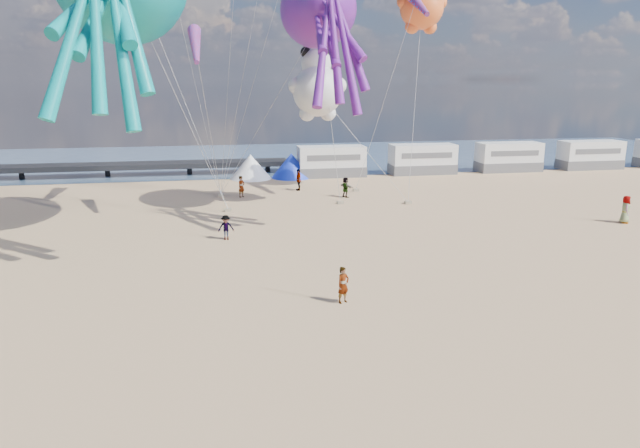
{
  "coord_description": "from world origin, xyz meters",
  "views": [
    {
      "loc": [
        -5.07,
        -15.24,
        9.4
      ],
      "look_at": [
        -1.25,
        6.0,
        3.91
      ],
      "focal_mm": 32.0,
      "sensor_mm": 36.0,
      "label": 1
    }
  ],
  "objects_px": {
    "beachgoer_5": "(241,187)",
    "beachgoer_4": "(346,187)",
    "sandbag_b": "(340,202)",
    "sandbag_c": "(408,202)",
    "standing_person": "(343,285)",
    "kite_panda": "(318,91)",
    "beachgoer_3": "(299,180)",
    "kite_teddy_orange": "(422,7)",
    "windsock_left": "(153,24)",
    "windsock_mid": "(416,1)",
    "kite_octopus_purple": "(318,10)",
    "beachgoer_2": "(226,227)",
    "motorhome_2": "(509,157)",
    "sandbag_a": "(228,210)",
    "sandbag_d": "(356,190)",
    "sandbag_e": "(221,195)",
    "beachgoer_0": "(626,209)",
    "tent_white": "(251,166)",
    "motorhome_3": "(590,155)",
    "tent_blue": "(291,165)",
    "motorhome_0": "(331,161)",
    "motorhome_1": "(422,159)",
    "windsock_right": "(195,46)"
  },
  "relations": [
    {
      "from": "windsock_left",
      "to": "kite_panda",
      "type": "bearing_deg",
      "value": 10.51
    },
    {
      "from": "beachgoer_4",
      "to": "windsock_left",
      "type": "bearing_deg",
      "value": 70.45
    },
    {
      "from": "beachgoer_2",
      "to": "beachgoer_4",
      "type": "height_order",
      "value": "beachgoer_4"
    },
    {
      "from": "motorhome_0",
      "to": "windsock_left",
      "type": "distance_m",
      "value": 22.58
    },
    {
      "from": "sandbag_d",
      "to": "windsock_mid",
      "type": "xyz_separation_m",
      "value": [
        3.23,
        -4.34,
        14.88
      ]
    },
    {
      "from": "motorhome_2",
      "to": "sandbag_e",
      "type": "distance_m",
      "value": 31.13
    },
    {
      "from": "motorhome_1",
      "to": "sandbag_a",
      "type": "height_order",
      "value": "motorhome_1"
    },
    {
      "from": "standing_person",
      "to": "kite_teddy_orange",
      "type": "xyz_separation_m",
      "value": [
        11.25,
        22.94,
        14.13
      ]
    },
    {
      "from": "tent_white",
      "to": "kite_panda",
      "type": "distance_m",
      "value": 15.47
    },
    {
      "from": "tent_white",
      "to": "sandbag_b",
      "type": "xyz_separation_m",
      "value": [
        6.15,
        -12.88,
        -1.09
      ]
    },
    {
      "from": "motorhome_2",
      "to": "beachgoer_4",
      "type": "height_order",
      "value": "motorhome_2"
    },
    {
      "from": "tent_blue",
      "to": "windsock_right",
      "type": "distance_m",
      "value": 20.77
    },
    {
      "from": "beachgoer_4",
      "to": "sandbag_e",
      "type": "xyz_separation_m",
      "value": [
        -10.08,
        2.11,
        -0.72
      ]
    },
    {
      "from": "motorhome_0",
      "to": "kite_teddy_orange",
      "type": "xyz_separation_m",
      "value": [
        5.26,
        -9.73,
        13.44
      ]
    },
    {
      "from": "beachgoer_2",
      "to": "sandbag_a",
      "type": "distance_m",
      "value": 7.74
    },
    {
      "from": "motorhome_2",
      "to": "sandbag_a",
      "type": "xyz_separation_m",
      "value": [
        -29.51,
        -13.92,
        -1.39
      ]
    },
    {
      "from": "beachgoer_3",
      "to": "kite_teddy_orange",
      "type": "bearing_deg",
      "value": 72.47
    },
    {
      "from": "windsock_left",
      "to": "beachgoer_3",
      "type": "bearing_deg",
      "value": 40.64
    },
    {
      "from": "motorhome_2",
      "to": "sandbag_b",
      "type": "xyz_separation_m",
      "value": [
        -20.85,
        -12.88,
        -1.39
      ]
    },
    {
      "from": "sandbag_b",
      "to": "sandbag_e",
      "type": "xyz_separation_m",
      "value": [
        -9.11,
        4.58,
        0.0
      ]
    },
    {
      "from": "sandbag_b",
      "to": "sandbag_c",
      "type": "xyz_separation_m",
      "value": [
        5.19,
        -0.93,
        0.0
      ]
    },
    {
      "from": "beachgoer_2",
      "to": "sandbag_c",
      "type": "height_order",
      "value": "beachgoer_2"
    },
    {
      "from": "sandbag_d",
      "to": "kite_teddy_orange",
      "type": "distance_m",
      "value": 15.64
    },
    {
      "from": "motorhome_0",
      "to": "sandbag_b",
      "type": "relative_size",
      "value": 13.2
    },
    {
      "from": "motorhome_1",
      "to": "beachgoer_4",
      "type": "xyz_separation_m",
      "value": [
        -10.38,
        -10.41,
        -0.67
      ]
    },
    {
      "from": "motorhome_2",
      "to": "tent_blue",
      "type": "height_order",
      "value": "motorhome_2"
    },
    {
      "from": "standing_person",
      "to": "kite_panda",
      "type": "distance_m",
      "value": 21.36
    },
    {
      "from": "sandbag_d",
      "to": "windsock_left",
      "type": "bearing_deg",
      "value": -165.8
    },
    {
      "from": "windsock_left",
      "to": "beachgoer_0",
      "type": "bearing_deg",
      "value": -3.58
    },
    {
      "from": "motorhome_0",
      "to": "beachgoer_4",
      "type": "relative_size",
      "value": 3.98
    },
    {
      "from": "tent_blue",
      "to": "windsock_left",
      "type": "height_order",
      "value": "windsock_left"
    },
    {
      "from": "tent_white",
      "to": "sandbag_a",
      "type": "height_order",
      "value": "tent_white"
    },
    {
      "from": "beachgoer_4",
      "to": "windsock_left",
      "type": "height_order",
      "value": "windsock_left"
    },
    {
      "from": "kite_octopus_purple",
      "to": "kite_teddy_orange",
      "type": "relative_size",
      "value": 1.95
    },
    {
      "from": "motorhome_1",
      "to": "sandbag_b",
      "type": "xyz_separation_m",
      "value": [
        -11.35,
        -12.88,
        -1.39
      ]
    },
    {
      "from": "motorhome_1",
      "to": "standing_person",
      "type": "height_order",
      "value": "motorhome_1"
    },
    {
      "from": "beachgoer_3",
      "to": "sandbag_b",
      "type": "bearing_deg",
      "value": 21.21
    },
    {
      "from": "beachgoer_0",
      "to": "kite_teddy_orange",
      "type": "relative_size",
      "value": 0.31
    },
    {
      "from": "beachgoer_5",
      "to": "sandbag_a",
      "type": "distance_m",
      "value": 5.25
    },
    {
      "from": "motorhome_1",
      "to": "sandbag_a",
      "type": "distance_m",
      "value": 24.41
    },
    {
      "from": "kite_octopus_purple",
      "to": "windsock_left",
      "type": "xyz_separation_m",
      "value": [
        -11.04,
        3.26,
        -0.78
      ]
    },
    {
      "from": "sandbag_e",
      "to": "beachgoer_0",
      "type": "bearing_deg",
      "value": -27.47
    },
    {
      "from": "sandbag_d",
      "to": "sandbag_e",
      "type": "relative_size",
      "value": 1.0
    },
    {
      "from": "motorhome_3",
      "to": "tent_blue",
      "type": "bearing_deg",
      "value": 180.0
    },
    {
      "from": "motorhome_0",
      "to": "sandbag_e",
      "type": "bearing_deg",
      "value": -142.88
    },
    {
      "from": "sandbag_c",
      "to": "windsock_mid",
      "type": "xyz_separation_m",
      "value": [
        0.45,
        1.33,
        14.88
      ]
    },
    {
      "from": "beachgoer_5",
      "to": "beachgoer_4",
      "type": "bearing_deg",
      "value": -52.09
    },
    {
      "from": "sandbag_c",
      "to": "windsock_mid",
      "type": "distance_m",
      "value": 14.95
    },
    {
      "from": "windsock_left",
      "to": "windsock_mid",
      "type": "distance_m",
      "value": 18.97
    },
    {
      "from": "sandbag_c",
      "to": "windsock_left",
      "type": "relative_size",
      "value": 0.08
    }
  ]
}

